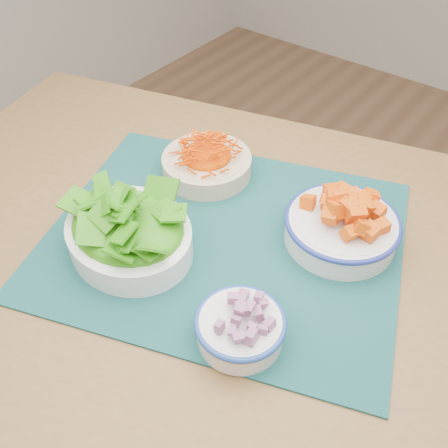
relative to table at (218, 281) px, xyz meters
The scene contains 7 objects.
ground 0.71m from the table, 55.73° to the left, with size 4.00×4.00×0.00m, color #926847.
table is the anchor object (origin of this frame).
placemat 0.10m from the table, 94.05° to the left, with size 0.58×0.48×0.00m, color #0B2F30.
carrot_bowl 0.23m from the table, 134.23° to the left, with size 0.21×0.21×0.07m.
squash_bowl 0.25m from the table, 40.36° to the left, with size 0.21×0.21×0.09m.
lettuce_bowl 0.20m from the table, 138.55° to the right, with size 0.25×0.23×0.10m.
onion_bowl 0.23m from the table, 42.17° to the right, with size 0.14×0.14×0.07m.
Camera 1 is at (0.20, -0.69, 1.36)m, focal length 40.00 mm.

